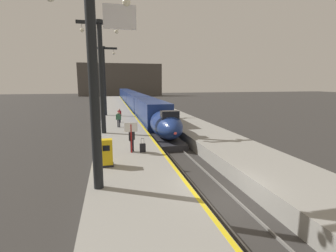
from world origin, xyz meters
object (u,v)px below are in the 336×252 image
(station_column_far, at_px, (104,75))
(rolling_suitcase, at_px, (143,148))
(station_column_near, at_px, (94,64))
(passenger_far_waiting, at_px, (119,118))
(ticket_machine_yellow, at_px, (107,154))
(passenger_near_edge, at_px, (132,138))
(highspeed_train_main, at_px, (133,100))
(station_column_mid, at_px, (101,68))
(passenger_mid_platform, at_px, (119,115))
(departure_info_board, at_px, (131,131))

(station_column_far, relative_size, rolling_suitcase, 10.07)
(station_column_near, bearing_deg, passenger_far_waiting, 84.77)
(station_column_far, distance_m, ticket_machine_yellow, 24.14)
(rolling_suitcase, bearing_deg, station_column_near, -116.17)
(passenger_near_edge, height_order, ticket_machine_yellow, passenger_near_edge)
(station_column_far, distance_m, passenger_near_edge, 21.49)
(passenger_near_edge, bearing_deg, highspeed_train_main, 84.48)
(station_column_near, bearing_deg, station_column_mid, 90.25)
(passenger_mid_platform, bearing_deg, passenger_far_waiting, -94.13)
(station_column_mid, height_order, passenger_mid_platform, station_column_mid)
(station_column_mid, distance_m, passenger_near_edge, 9.16)
(passenger_near_edge, distance_m, rolling_suitcase, 1.03)
(passenger_mid_platform, bearing_deg, highspeed_train_main, 81.03)
(station_column_mid, distance_m, ticket_machine_yellow, 11.41)
(highspeed_train_main, relative_size, station_column_mid, 7.32)
(station_column_near, bearing_deg, highspeed_train_main, 82.68)
(station_column_near, bearing_deg, station_column_far, 90.12)
(station_column_near, distance_m, station_column_far, 26.64)
(highspeed_train_main, bearing_deg, ticket_machine_yellow, -97.45)
(station_column_far, xyz_separation_m, rolling_suitcase, (2.78, -21.10, -5.60))
(station_column_mid, height_order, passenger_near_edge, station_column_mid)
(station_column_near, distance_m, departure_info_board, 7.20)
(station_column_near, xyz_separation_m, passenger_far_waiting, (1.46, 15.99, -4.60))
(highspeed_train_main, height_order, ticket_machine_yellow, highspeed_train_main)
(station_column_far, bearing_deg, passenger_far_waiting, -81.88)
(station_column_near, xyz_separation_m, rolling_suitcase, (2.72, 5.54, -5.29))
(highspeed_train_main, height_order, passenger_mid_platform, highspeed_train_main)
(station_column_mid, height_order, station_column_far, station_column_mid)
(station_column_mid, xyz_separation_m, passenger_far_waiting, (1.52, 2.90, -5.16))
(station_column_near, height_order, rolling_suitcase, station_column_near)
(station_column_mid, xyz_separation_m, passenger_mid_platform, (1.75, 6.12, -5.16))
(highspeed_train_main, distance_m, rolling_suitcase, 40.06)
(passenger_mid_platform, height_order, ticket_machine_yellow, passenger_mid_platform)
(passenger_near_edge, xyz_separation_m, passenger_mid_platform, (-0.31, 13.39, 0.00))
(station_column_near, relative_size, station_column_far, 0.92)
(station_column_far, relative_size, passenger_far_waiting, 5.85)
(station_column_far, bearing_deg, station_column_mid, -90.00)
(station_column_mid, xyz_separation_m, passenger_near_edge, (2.07, -7.28, -5.16))
(rolling_suitcase, bearing_deg, station_column_mid, 110.21)
(station_column_far, height_order, departure_info_board, station_column_far)
(passenger_mid_platform, bearing_deg, departure_info_board, -88.94)
(passenger_near_edge, distance_m, passenger_mid_platform, 13.40)
(passenger_mid_platform, relative_size, rolling_suitcase, 1.72)
(departure_info_board, bearing_deg, highspeed_train_main, 84.42)
(station_column_near, bearing_deg, passenger_mid_platform, 84.96)
(station_column_mid, bearing_deg, highspeed_train_main, 79.68)
(highspeed_train_main, bearing_deg, station_column_mid, -100.32)
(passenger_far_waiting, xyz_separation_m, ticket_machine_yellow, (-1.17, -12.93, -0.25))
(station_column_mid, distance_m, rolling_suitcase, 9.95)
(ticket_machine_yellow, bearing_deg, station_column_mid, 92.00)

